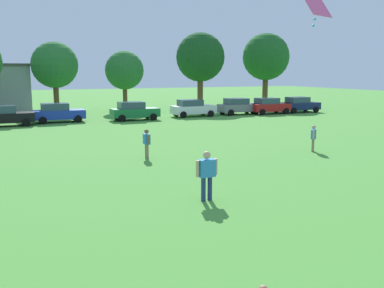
# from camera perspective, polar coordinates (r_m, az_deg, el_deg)

# --- Properties ---
(ground_plane) EXTENTS (160.00, 160.00, 0.00)m
(ground_plane) POSITION_cam_1_polar(r_m,az_deg,el_deg) (30.83, -20.51, 0.78)
(ground_plane) COLOR #4C9338
(adult_bystander) EXTENTS (0.82, 0.35, 1.73)m
(adult_bystander) POSITION_cam_1_polar(r_m,az_deg,el_deg) (14.71, 1.97, -3.67)
(adult_bystander) COLOR navy
(adult_bystander) RESTS_ON ground
(bystander_near_trees) EXTENTS (0.51, 0.58, 1.48)m
(bystander_near_trees) POSITION_cam_1_polar(r_m,az_deg,el_deg) (24.70, 15.80, 1.04)
(bystander_near_trees) COLOR #8C7259
(bystander_near_trees) RESTS_ON ground
(bystander_midfield) EXTENTS (0.30, 0.72, 1.50)m
(bystander_midfield) POSITION_cam_1_polar(r_m,az_deg,el_deg) (22.06, -6.04, 0.40)
(bystander_midfield) COLOR #8C7259
(bystander_midfield) RESTS_ON ground
(kite) EXTENTS (1.36, 0.95, 1.13)m
(kite) POSITION_cam_1_polar(r_m,az_deg,el_deg) (16.09, 16.18, 17.10)
(kite) COLOR #F24C8C
(parked_car_black_1) EXTENTS (4.30, 2.02, 1.68)m
(parked_car_black_1) POSITION_cam_1_polar(r_m,az_deg,el_deg) (38.07, -23.59, 3.46)
(parked_car_black_1) COLOR black
(parked_car_black_1) RESTS_ON ground
(parked_car_blue_2) EXTENTS (4.30, 2.02, 1.68)m
(parked_car_blue_2) POSITION_cam_1_polar(r_m,az_deg,el_deg) (39.36, -17.33, 4.00)
(parked_car_blue_2) COLOR #1E38AD
(parked_car_blue_2) RESTS_ON ground
(parked_car_green_3) EXTENTS (4.30, 2.02, 1.68)m
(parked_car_green_3) POSITION_cam_1_polar(r_m,az_deg,el_deg) (39.61, -7.69, 4.38)
(parked_car_green_3) COLOR #196B38
(parked_car_green_3) RESTS_ON ground
(parked_car_white_4) EXTENTS (4.30, 2.02, 1.68)m
(parked_car_white_4) POSITION_cam_1_polar(r_m,az_deg,el_deg) (42.41, 0.08, 4.81)
(parked_car_white_4) COLOR white
(parked_car_white_4) RESTS_ON ground
(parked_car_gray_5) EXTENTS (4.30, 2.02, 1.68)m
(parked_car_gray_5) POSITION_cam_1_polar(r_m,az_deg,el_deg) (44.80, 6.18, 5.01)
(parked_car_gray_5) COLOR slate
(parked_car_gray_5) RESTS_ON ground
(parked_car_red_6) EXTENTS (4.30, 2.02, 1.68)m
(parked_car_red_6) POSITION_cam_1_polar(r_m,az_deg,el_deg) (45.89, 10.17, 5.02)
(parked_car_red_6) COLOR red
(parked_car_red_6) RESTS_ON ground
(parked_car_navy_7) EXTENTS (4.30, 2.02, 1.68)m
(parked_car_navy_7) POSITION_cam_1_polar(r_m,az_deg,el_deg) (48.21, 14.05, 5.10)
(parked_car_navy_7) COLOR #141E4C
(parked_car_navy_7) RESTS_ON ground
(tree_center_left) EXTENTS (4.80, 4.80, 7.47)m
(tree_center_left) POSITION_cam_1_polar(r_m,az_deg,el_deg) (47.66, -17.76, 9.93)
(tree_center_left) COLOR brown
(tree_center_left) RESTS_ON ground
(tree_center_right) EXTENTS (4.28, 4.28, 6.67)m
(tree_center_right) POSITION_cam_1_polar(r_m,az_deg,el_deg) (49.10, -8.96, 9.61)
(tree_center_right) COLOR brown
(tree_center_right) RESTS_ON ground
(tree_right) EXTENTS (5.73, 5.73, 8.94)m
(tree_right) POSITION_cam_1_polar(r_m,az_deg,el_deg) (51.60, 1.11, 11.41)
(tree_right) COLOR brown
(tree_right) RESTS_ON ground
(tree_far_right) EXTENTS (5.90, 5.90, 9.19)m
(tree_far_right) POSITION_cam_1_polar(r_m,az_deg,el_deg) (56.25, 9.79, 11.30)
(tree_far_right) COLOR brown
(tree_far_right) RESTS_ON ground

